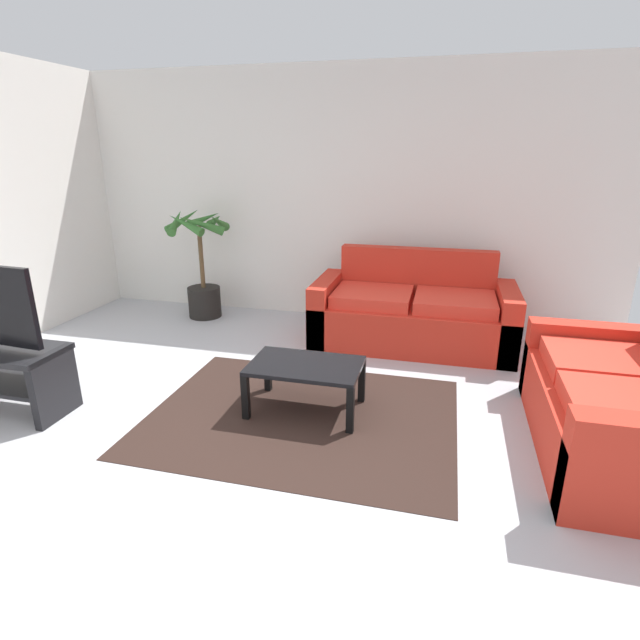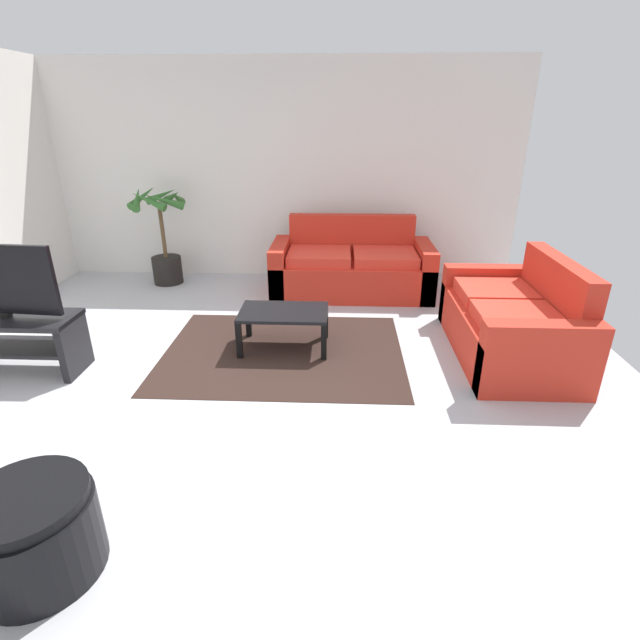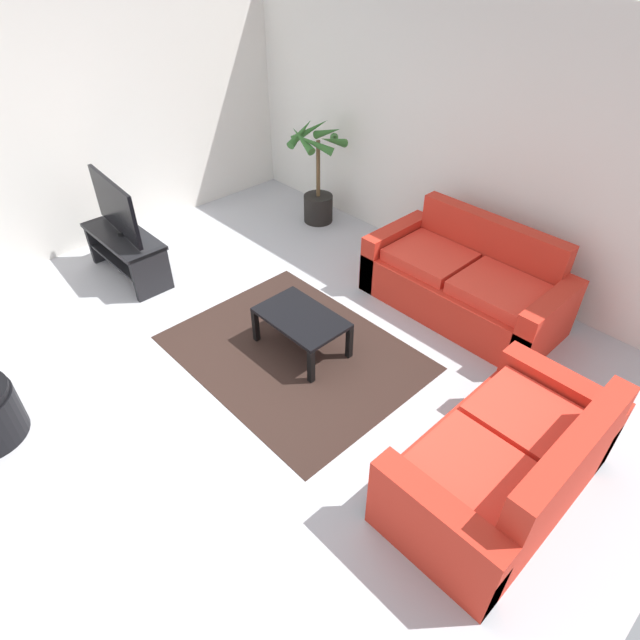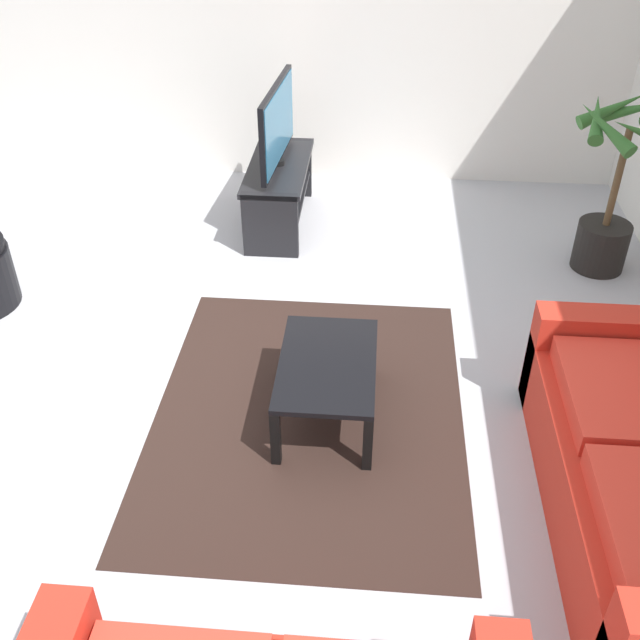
# 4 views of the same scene
# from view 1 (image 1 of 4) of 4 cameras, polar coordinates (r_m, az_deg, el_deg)

# --- Properties ---
(ground_plane) EXTENTS (6.60, 6.60, 0.00)m
(ground_plane) POSITION_cam_1_polar(r_m,az_deg,el_deg) (3.30, -8.73, -15.44)
(ground_plane) COLOR #B2B2B7
(wall_back) EXTENTS (6.00, 0.06, 2.70)m
(wall_back) POSITION_cam_1_polar(r_m,az_deg,el_deg) (5.62, 2.69, 13.81)
(wall_back) COLOR silver
(wall_back) RESTS_ON ground
(couch_main) EXTENTS (1.93, 0.90, 0.90)m
(couch_main) POSITION_cam_1_polar(r_m,az_deg,el_deg) (5.02, 10.54, 0.63)
(couch_main) COLOR red
(couch_main) RESTS_ON ground
(couch_loveseat) EXTENTS (0.90, 1.64, 0.90)m
(couch_loveseat) POSITION_cam_1_polar(r_m,az_deg,el_deg) (3.70, 31.19, -8.83)
(couch_loveseat) COLOR red
(couch_loveseat) RESTS_ON ground
(coffee_table) EXTENTS (0.81, 0.51, 0.37)m
(coffee_table) POSITION_cam_1_polar(r_m,az_deg,el_deg) (3.66, -1.67, -5.82)
(coffee_table) COLOR black
(coffee_table) RESTS_ON ground
(area_rug) EXTENTS (2.20, 1.70, 0.01)m
(area_rug) POSITION_cam_1_polar(r_m,az_deg,el_deg) (3.72, -2.06, -10.84)
(area_rug) COLOR black
(area_rug) RESTS_ON ground
(potted_palm) EXTENTS (0.72, 0.71, 1.23)m
(potted_palm) POSITION_cam_1_polar(r_m,az_deg,el_deg) (5.84, -13.37, 5.49)
(potted_palm) COLOR black
(potted_palm) RESTS_ON ground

